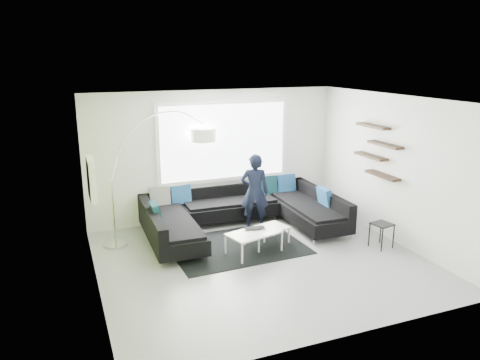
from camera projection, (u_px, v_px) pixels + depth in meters
name	position (u px, v px, depth m)	size (l,w,h in m)	color
ground	(261.00, 260.00, 8.22)	(5.50, 5.50, 0.00)	gray
room_shell	(259.00, 157.00, 7.95)	(5.54, 5.04, 2.82)	white
sectional_sofa	(242.00, 215.00, 9.45)	(3.89, 2.45, 0.83)	black
rug	(236.00, 246.00, 8.81)	(2.45, 1.78, 0.01)	black
coffee_table	(261.00, 239.00, 8.67)	(1.23, 0.72, 0.40)	white
arc_lamp	(111.00, 183.00, 8.55)	(2.31, 0.94, 2.46)	silver
side_table	(381.00, 235.00, 8.73)	(0.34, 0.34, 0.47)	black
person	(255.00, 192.00, 9.55)	(0.68, 0.57, 1.59)	black
laptop	(255.00, 229.00, 8.53)	(0.40, 0.29, 0.03)	black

